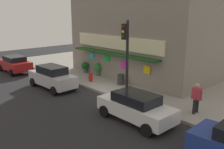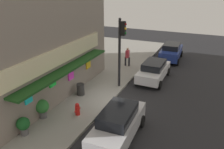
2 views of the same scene
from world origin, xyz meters
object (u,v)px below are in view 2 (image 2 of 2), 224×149
Objects in this scene: potted_plant_by_window at (23,125)px; parked_car_white at (154,70)px; traffic_light at (121,44)px; parked_car_silver at (118,124)px; fire_hydrant at (77,109)px; parked_car_blue at (171,52)px; pedestrian at (127,56)px; potted_plant_by_doorway at (42,107)px; trash_can at (81,89)px.

potted_plant_by_window is 10.73m from parked_car_white.
traffic_light is 6.47m from parked_car_silver.
parked_car_blue reaches higher than fire_hydrant.
traffic_light is 5.00m from pedestrian.
fire_hydrant is 0.17× the size of parked_car_silver.
parked_car_silver is at bearing -88.24° from potted_plant_by_doorway.
pedestrian is at bearing 1.69° from fire_hydrant.
parked_car_silver is at bearing 179.83° from parked_car_blue.
trash_can is 5.19m from parked_car_silver.
potted_plant_by_doorway is 9.30m from parked_car_white.
parked_car_silver is 8.12m from parked_car_white.
pedestrian is (4.34, 1.07, -2.24)m from traffic_light.
parked_car_blue reaches higher than trash_can.
potted_plant_by_doorway is (-1.06, 1.65, 0.29)m from fire_hydrant.
traffic_light reaches higher than pedestrian.
parked_car_silver is at bearing -67.74° from potted_plant_by_window.
parked_car_blue reaches higher than potted_plant_by_doorway.
potted_plant_by_doorway is at bearing 122.68° from fire_hydrant.
parked_car_white is (7.20, -2.64, 0.27)m from fire_hydrant.
parked_car_silver is (-3.19, -4.08, 0.31)m from trash_can.
parked_car_white is (2.52, -1.83, -2.55)m from traffic_light.
pedestrian reaches higher than parked_car_white.
potted_plant_by_window is 4.74m from parked_car_silver.
potted_plant_by_window is (-7.39, 2.27, -2.60)m from traffic_light.
potted_plant_by_doorway reaches higher than potted_plant_by_window.
potted_plant_by_doorway is 14.64m from parked_car_blue.
pedestrian is at bearing -7.52° from trash_can.
parked_car_blue reaches higher than potted_plant_by_window.
parked_car_white is at bearing -37.62° from trash_can.
traffic_light is at bearing -9.77° from fire_hydrant.
potted_plant_by_doorway is (-3.33, 0.49, 0.25)m from trash_can.
potted_plant_by_doorway is at bearing 91.76° from parked_car_silver.
fire_hydrant is 1.98m from potted_plant_by_doorway.
potted_plant_by_window is at bearing 164.11° from parked_car_blue.
trash_can is at bearing -8.37° from potted_plant_by_doorway.
parked_car_white is at bearing 176.70° from parked_car_blue.
potted_plant_by_doorway is (-5.73, 2.45, -2.53)m from traffic_light.
pedestrian is at bearing 139.83° from parked_car_blue.
potted_plant_by_doorway is 4.57m from parked_car_silver.
parked_car_white reaches higher than potted_plant_by_doorway.
trash_can is 0.19× the size of parked_car_blue.
potted_plant_by_doorway is 0.27× the size of parked_car_blue.
parked_car_white is (8.11, 0.28, -0.08)m from parked_car_silver.
traffic_light is at bearing -166.13° from pedestrian.
potted_plant_by_window is 0.22× the size of parked_car_silver.
parked_car_blue is at bearing -0.17° from parked_car_silver.
traffic_light is 2.91× the size of pedestrian.
parked_car_blue is (8.16, -2.16, -2.48)m from traffic_light.
parked_car_white is 1.05× the size of parked_car_blue.
potted_plant_by_window is at bearing 174.16° from pedestrian.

